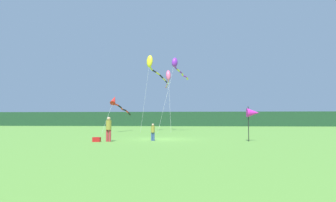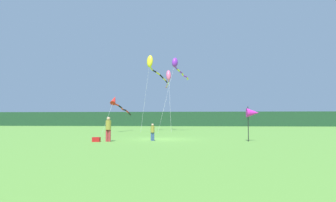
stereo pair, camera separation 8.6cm
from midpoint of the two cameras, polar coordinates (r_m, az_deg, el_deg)
ground_plane at (r=23.38m, az=-1.32°, el=-7.82°), size 120.00×120.00×0.00m
distant_treeline at (r=68.23m, az=2.65°, el=-3.69°), size 108.00×2.29×3.49m
person_adult at (r=21.26m, az=-12.17°, el=-5.38°), size 0.40×0.40×1.83m
person_child at (r=21.73m, az=-3.23°, el=-6.18°), size 0.29×0.29×1.32m
cooler_box at (r=21.29m, az=-14.52°, el=-7.64°), size 0.55×0.33×0.34m
banner_flag_pole at (r=21.84m, az=16.88°, el=-2.37°), size 0.90×0.70×2.61m
kite_purple at (r=38.89m, az=1.56°, el=7.48°), size 3.64×9.09×10.25m
kite_red at (r=37.05m, az=-10.55°, el=-0.34°), size 1.27×10.17×4.86m
kite_yellow at (r=39.87m, az=-3.40°, el=7.47°), size 2.72×8.97×10.69m
kite_rainbow at (r=41.87m, az=-0.03°, el=4.92°), size 1.57×8.47×9.08m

